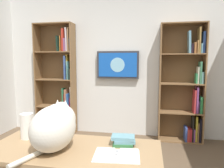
# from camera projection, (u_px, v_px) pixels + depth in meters

# --- Properties ---
(wall_back) EXTENTS (4.52, 0.06, 2.70)m
(wall_back) POSITION_uv_depth(u_px,v_px,m) (117.00, 65.00, 3.92)
(wall_back) COLOR silver
(wall_back) RESTS_ON ground
(bookshelf_left) EXTENTS (0.76, 0.28, 2.07)m
(bookshelf_left) POSITION_uv_depth(u_px,v_px,m) (186.00, 87.00, 3.57)
(bookshelf_left) COLOR brown
(bookshelf_left) RESTS_ON ground
(bookshelf_right) EXTENTS (0.76, 0.28, 2.14)m
(bookshelf_right) POSITION_uv_depth(u_px,v_px,m) (60.00, 79.00, 3.99)
(bookshelf_right) COLOR brown
(bookshelf_right) RESTS_ON ground
(wall_mounted_tv) EXTENTS (0.79, 0.07, 0.51)m
(wall_mounted_tv) POSITION_uv_depth(u_px,v_px,m) (118.00, 65.00, 3.83)
(wall_mounted_tv) COLOR #333338
(desk) EXTENTS (1.37, 0.60, 0.74)m
(desk) POSITION_uv_depth(u_px,v_px,m) (72.00, 164.00, 1.59)
(desk) COLOR #A37F56
(desk) RESTS_ON ground
(cat) EXTENTS (0.33, 0.56, 0.37)m
(cat) POSITION_uv_depth(u_px,v_px,m) (55.00, 125.00, 1.58)
(cat) COLOR silver
(cat) RESTS_ON desk
(open_binder) EXTENTS (0.35, 0.25, 0.02)m
(open_binder) POSITION_uv_depth(u_px,v_px,m) (117.00, 155.00, 1.47)
(open_binder) COLOR white
(open_binder) RESTS_ON desk
(paper_towel_roll) EXTENTS (0.11, 0.11, 0.22)m
(paper_towel_roll) POSITION_uv_depth(u_px,v_px,m) (27.00, 126.00, 1.80)
(paper_towel_roll) COLOR white
(paper_towel_roll) RESTS_ON desk
(desk_book_stack) EXTENTS (0.20, 0.15, 0.08)m
(desk_book_stack) POSITION_uv_depth(u_px,v_px,m) (124.00, 140.00, 1.67)
(desk_book_stack) COLOR #387A47
(desk_book_stack) RESTS_ON desk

